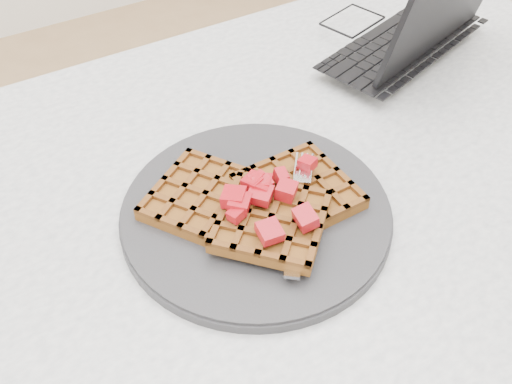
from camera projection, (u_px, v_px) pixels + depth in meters
table at (294, 246)px, 0.77m from camera, size 1.20×0.80×0.75m
plate at (256, 212)px, 0.65m from camera, size 0.31×0.31×0.02m
waffles at (258, 202)px, 0.64m from camera, size 0.23×0.23×0.03m
strawberry_pile at (256, 183)px, 0.62m from camera, size 0.15×0.15×0.02m
fork at (299, 210)px, 0.63m from camera, size 0.13×0.16×0.02m
laptop at (394, 30)px, 0.89m from camera, size 0.35×0.30×0.21m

